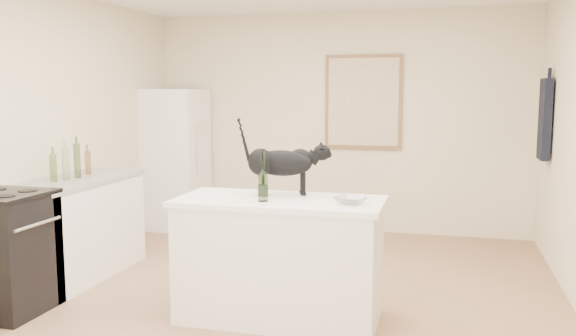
{
  "coord_description": "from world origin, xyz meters",
  "views": [
    {
      "loc": [
        1.24,
        -4.25,
        1.67
      ],
      "look_at": [
        0.15,
        -0.15,
        1.12
      ],
      "focal_mm": 36.92,
      "sensor_mm": 36.0,
      "label": 1
    }
  ],
  "objects_px": {
    "black_cat": "(281,166)",
    "wine_bottle": "(263,178)",
    "stove": "(5,254)",
    "fridge": "(175,159)",
    "glass_bowl": "(351,200)"
  },
  "relations": [
    {
      "from": "black_cat",
      "to": "wine_bottle",
      "type": "height_order",
      "value": "black_cat"
    },
    {
      "from": "black_cat",
      "to": "wine_bottle",
      "type": "distance_m",
      "value": 0.3
    },
    {
      "from": "wine_bottle",
      "to": "stove",
      "type": "bearing_deg",
      "value": -171.88
    },
    {
      "from": "fridge",
      "to": "wine_bottle",
      "type": "height_order",
      "value": "fridge"
    },
    {
      "from": "stove",
      "to": "black_cat",
      "type": "distance_m",
      "value": 2.2
    },
    {
      "from": "black_cat",
      "to": "glass_bowl",
      "type": "xyz_separation_m",
      "value": [
        0.57,
        -0.24,
        -0.19
      ]
    },
    {
      "from": "stove",
      "to": "wine_bottle",
      "type": "height_order",
      "value": "wine_bottle"
    },
    {
      "from": "glass_bowl",
      "to": "fridge",
      "type": "bearing_deg",
      "value": 134.55
    },
    {
      "from": "glass_bowl",
      "to": "wine_bottle",
      "type": "bearing_deg",
      "value": -175.68
    },
    {
      "from": "black_cat",
      "to": "glass_bowl",
      "type": "relative_size",
      "value": 2.74
    },
    {
      "from": "stove",
      "to": "fridge",
      "type": "distance_m",
      "value": 2.98
    },
    {
      "from": "stove",
      "to": "black_cat",
      "type": "bearing_deg",
      "value": 15.76
    },
    {
      "from": "stove",
      "to": "glass_bowl",
      "type": "height_order",
      "value": "glass_bowl"
    },
    {
      "from": "fridge",
      "to": "black_cat",
      "type": "distance_m",
      "value": 3.13
    },
    {
      "from": "black_cat",
      "to": "wine_bottle",
      "type": "relative_size",
      "value": 1.88
    }
  ]
}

